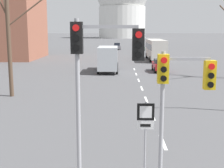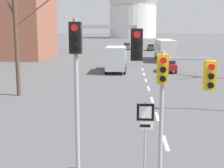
% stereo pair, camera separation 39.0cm
% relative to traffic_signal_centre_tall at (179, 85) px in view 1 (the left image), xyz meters
% --- Properties ---
extents(lane_stripe_1, '(0.16, 2.00, 0.01)m').
position_rel_traffic_signal_centre_tall_xyz_m(lane_stripe_1, '(0.09, 3.79, -3.42)').
color(lane_stripe_1, silver).
rests_on(lane_stripe_1, ground_plane).
extents(lane_stripe_2, '(0.16, 2.00, 0.01)m').
position_rel_traffic_signal_centre_tall_xyz_m(lane_stripe_2, '(0.09, 8.29, -3.42)').
color(lane_stripe_2, silver).
rests_on(lane_stripe_2, ground_plane).
extents(lane_stripe_3, '(0.16, 2.00, 0.01)m').
position_rel_traffic_signal_centre_tall_xyz_m(lane_stripe_3, '(0.09, 12.79, -3.42)').
color(lane_stripe_3, silver).
rests_on(lane_stripe_3, ground_plane).
extents(lane_stripe_4, '(0.16, 2.00, 0.01)m').
position_rel_traffic_signal_centre_tall_xyz_m(lane_stripe_4, '(0.09, 17.29, -3.42)').
color(lane_stripe_4, silver).
rests_on(lane_stripe_4, ground_plane).
extents(lane_stripe_5, '(0.16, 2.00, 0.01)m').
position_rel_traffic_signal_centre_tall_xyz_m(lane_stripe_5, '(0.09, 21.79, -3.42)').
color(lane_stripe_5, silver).
rests_on(lane_stripe_5, ground_plane).
extents(lane_stripe_6, '(0.16, 2.00, 0.01)m').
position_rel_traffic_signal_centre_tall_xyz_m(lane_stripe_6, '(0.09, 26.29, -3.42)').
color(lane_stripe_6, silver).
rests_on(lane_stripe_6, ground_plane).
extents(lane_stripe_7, '(0.16, 2.00, 0.01)m').
position_rel_traffic_signal_centre_tall_xyz_m(lane_stripe_7, '(0.09, 30.79, -3.42)').
color(lane_stripe_7, silver).
rests_on(lane_stripe_7, ground_plane).
extents(traffic_signal_centre_tall, '(1.89, 0.34, 4.53)m').
position_rel_traffic_signal_centre_tall_xyz_m(traffic_signal_centre_tall, '(0.00, 0.00, 0.00)').
color(traffic_signal_centre_tall, '#9E9EA3').
rests_on(traffic_signal_centre_tall, ground_plane).
extents(traffic_signal_near_left, '(2.22, 0.34, 5.55)m').
position_rel_traffic_signal_centre_tall_xyz_m(traffic_signal_near_left, '(-2.65, -0.69, 0.80)').
color(traffic_signal_near_left, '#9E9EA3').
rests_on(traffic_signal_near_left, ground_plane).
extents(route_sign_post, '(0.60, 0.08, 2.77)m').
position_rel_traffic_signal_centre_tall_xyz_m(route_sign_post, '(-1.07, 0.27, -1.52)').
color(route_sign_post, '#9E9EA3').
rests_on(route_sign_post, ground_plane).
extents(sedan_near_left, '(1.71, 4.39, 1.65)m').
position_rel_traffic_signal_centre_tall_xyz_m(sedan_near_left, '(3.57, 67.99, -2.60)').
color(sedan_near_left, '#2D4C33').
rests_on(sedan_near_left, ground_plane).
extents(sedan_near_right, '(1.72, 4.26, 1.60)m').
position_rel_traffic_signal_centre_tall_xyz_m(sedan_near_right, '(3.17, 28.53, -2.59)').
color(sedan_near_right, maroon).
rests_on(sedan_near_right, ground_plane).
extents(sedan_mid_centre, '(1.80, 3.83, 1.76)m').
position_rel_traffic_signal_centre_tall_xyz_m(sedan_mid_centre, '(-2.39, 71.17, -2.56)').
color(sedan_mid_centre, slate).
rests_on(sedan_mid_centre, ground_plane).
extents(city_bus, '(2.66, 10.80, 3.48)m').
position_rel_traffic_signal_centre_tall_xyz_m(city_bus, '(4.31, 43.08, -1.37)').
color(city_bus, beige).
rests_on(city_bus, ground_plane).
extents(delivery_truck, '(2.44, 7.20, 3.14)m').
position_rel_traffic_signal_centre_tall_xyz_m(delivery_truck, '(-3.29, 28.35, -1.72)').
color(delivery_truck, '#333842').
rests_on(delivery_truck, ground_plane).
extents(bare_tree_left_near, '(5.01, 3.98, 11.22)m').
position_rel_traffic_signal_centre_tall_xyz_m(bare_tree_left_near, '(-10.48, 13.84, 1.52)').
color(bare_tree_left_near, brown).
rests_on(bare_tree_left_near, ground_plane).
extents(capitol_dome, '(30.58, 30.58, 43.19)m').
position_rel_traffic_signal_centre_tall_xyz_m(capitol_dome, '(0.09, 179.13, 17.62)').
color(capitol_dome, silver).
rests_on(capitol_dome, ground_plane).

